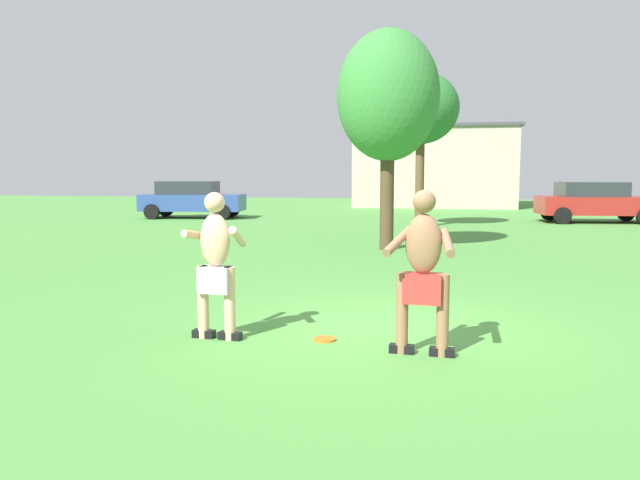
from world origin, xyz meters
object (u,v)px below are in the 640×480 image
car_red_near_post (595,201)px  car_blue_mid_lot (192,199)px  player_near (216,262)px  player_in_red (423,268)px  tree_left_field (388,97)px  tree_right_field (421,109)px  frisbee (324,339)px

car_red_near_post → car_blue_mid_lot: bearing=-177.5°
player_near → player_in_red: size_ratio=0.98×
player_near → tree_left_field: (1.19, 8.83, 2.88)m
car_blue_mid_lot → tree_right_field: size_ratio=0.82×
car_blue_mid_lot → player_near: bearing=-66.3°
player_in_red → car_red_near_post: player_in_red is taller
car_blue_mid_lot → tree_left_field: (9.19, -9.39, 2.96)m
car_blue_mid_lot → frisbee: bearing=-62.9°
player_near → car_red_near_post: (8.40, 18.94, -0.07)m
frisbee → car_blue_mid_lot: 20.31m
player_in_red → frisbee: size_ratio=6.65×
player_in_red → tree_left_field: size_ratio=0.32×
frisbee → tree_left_field: (-0.05, 8.68, 3.77)m
player_near → car_red_near_post: size_ratio=0.38×
tree_left_field → frisbee: bearing=-89.7°
frisbee → tree_right_field: (0.52, 15.30, 4.13)m
frisbee → tree_right_field: bearing=88.0°
tree_right_field → player_in_red: bearing=-87.8°
player_in_red → frisbee: bearing=162.5°
tree_left_field → player_in_red: bearing=-82.7°
tree_left_field → tree_right_field: size_ratio=1.00×
frisbee → tree_right_field: 15.86m
car_red_near_post → tree_right_field: 8.19m
tree_right_field → player_near: bearing=-96.5°
player_in_red → tree_left_field: (-1.16, 9.03, 2.85)m
car_red_near_post → tree_right_field: tree_right_field is taller
player_in_red → car_red_near_post: 20.07m
player_in_red → tree_right_field: bearing=92.2°
frisbee → car_blue_mid_lot: (-9.24, 18.07, 0.81)m
car_blue_mid_lot → tree_left_field: size_ratio=0.83×
player_near → player_in_red: 2.36m
car_blue_mid_lot → player_in_red: bearing=-60.7°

